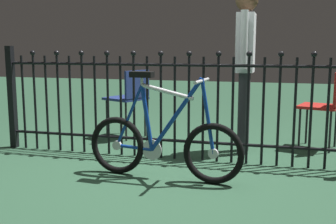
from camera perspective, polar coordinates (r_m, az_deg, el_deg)
name	(u,v)px	position (r m, az deg, el deg)	size (l,w,h in m)	color
ground_plane	(161,177)	(3.73, -1.00, -8.79)	(20.00, 20.00, 0.00)	#284B34
iron_fence	(172,103)	(4.20, 0.56, 1.28)	(3.88, 0.07, 1.14)	black
bicycle	(163,143)	(3.61, -0.68, -4.27)	(1.40, 0.40, 0.92)	black
chair_red	(327,102)	(4.92, 20.79, 1.33)	(0.50, 0.50, 0.86)	black
chair_navy	(130,95)	(5.20, -5.18, 2.30)	(0.56, 0.56, 0.85)	black
person_visitor	(245,56)	(4.50, 10.48, 7.55)	(0.23, 0.48, 1.72)	#2D2D33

